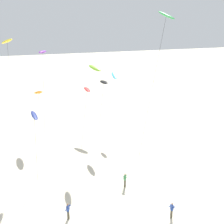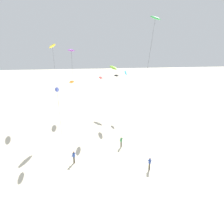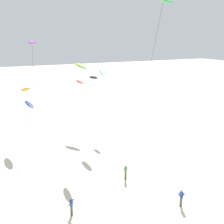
{
  "view_description": "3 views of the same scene",
  "coord_description": "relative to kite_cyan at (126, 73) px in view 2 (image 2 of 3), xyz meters",
  "views": [
    {
      "loc": [
        -12.74,
        -21.23,
        17.82
      ],
      "look_at": [
        -0.9,
        12.19,
        6.13
      ],
      "focal_mm": 45.85,
      "sensor_mm": 36.0,
      "label": 1
    },
    {
      "loc": [
        -8.19,
        -21.86,
        14.12
      ],
      "look_at": [
        -2.51,
        10.45,
        3.63
      ],
      "focal_mm": 31.59,
      "sensor_mm": 36.0,
      "label": 2
    },
    {
      "loc": [
        -14.73,
        -18.1,
        14.52
      ],
      "look_at": [
        0.36,
        12.71,
        5.01
      ],
      "focal_mm": 43.18,
      "sensor_mm": 36.0,
      "label": 3
    }
  ],
  "objects": [
    {
      "name": "ground_plane",
      "position": [
        -2.31,
        -20.28,
        -9.17
      ],
      "size": [
        260.0,
        260.0,
        0.0
      ],
      "primitive_type": "plane",
      "color": "beige"
    },
    {
      "name": "kite_cyan",
      "position": [
        0.0,
        0.0,
        0.0
      ],
      "size": [
        0.84,
        4.45,
        9.72
      ],
      "color": "#33BFE0",
      "rests_on": "ground"
    },
    {
      "name": "kite_red",
      "position": [
        -6.47,
        -7.99,
        0.18
      ],
      "size": [
        0.89,
        4.89,
        9.62
      ],
      "color": "red",
      "rests_on": "ground"
    },
    {
      "name": "kite_navy",
      "position": [
        -13.39,
        -13.87,
        -0.55
      ],
      "size": [
        0.73,
        3.91,
        8.96
      ],
      "color": "navy",
      "rests_on": "ground"
    },
    {
      "name": "kite_green",
      "position": [
        0.14,
        -14.86,
        8.75
      ],
      "size": [
        1.1,
        6.3,
        18.68
      ],
      "color": "green",
      "rests_on": "ground"
    },
    {
      "name": "kite_yellow",
      "position": [
        -15.23,
        2.19,
        5.5
      ],
      "size": [
        2.22,
        5.64,
        15.36
      ],
      "color": "yellow",
      "rests_on": "ground"
    },
    {
      "name": "kite_black",
      "position": [
        -2.8,
        -3.42,
        -0.09
      ],
      "size": [
        0.84,
        4.24,
        9.39
      ],
      "color": "black",
      "rests_on": "ground"
    },
    {
      "name": "kite_lime",
      "position": [
        -2.21,
        3.11,
        0.89
      ],
      "size": [
        1.97,
        4.61,
        10.66
      ],
      "color": "#8CD833",
      "rests_on": "ground"
    },
    {
      "name": "kite_purple",
      "position": [
        -11.26,
        -5.72,
        4.67
      ],
      "size": [
        1.62,
        6.07,
        14.21
      ],
      "color": "purple",
      "rests_on": "ground"
    },
    {
      "name": "kite_orange",
      "position": [
        -11.71,
        -0.11,
        -1.63
      ],
      "size": [
        1.5,
        3.37,
        8.21
      ],
      "color": "orange",
      "rests_on": "ground"
    },
    {
      "name": "kite_flyer_nearest",
      "position": [
        -11.46,
        -19.24,
        -8.28
      ],
      "size": [
        0.69,
        0.7,
        1.67
      ],
      "color": "#4C4738",
      "rests_on": "ground"
    },
    {
      "name": "kite_flyer_middle",
      "position": [
        -2.35,
        -22.31,
        -8.28
      ],
      "size": [
        0.57,
        0.59,
        1.67
      ],
      "color": "#4C4738",
      "rests_on": "ground"
    },
    {
      "name": "kite_flyer_furthest",
      "position": [
        -4.5,
        -16.04,
        -8.28
      ],
      "size": [
        0.67,
        0.69,
        1.67
      ],
      "color": "#4C4738",
      "rests_on": "ground"
    }
  ]
}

